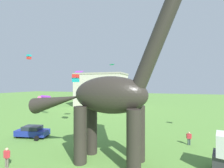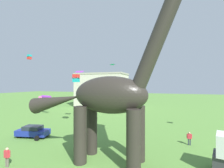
{
  "view_description": "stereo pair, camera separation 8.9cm",
  "coord_description": "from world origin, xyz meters",
  "px_view_note": "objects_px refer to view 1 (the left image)",
  "views": [
    {
      "loc": [
        5.85,
        -10.02,
        7.18
      ],
      "look_at": [
        0.54,
        5.17,
        7.19
      ],
      "focal_mm": 26.18,
      "sensor_mm": 36.0,
      "label": 1
    },
    {
      "loc": [
        5.93,
        -9.99,
        7.18
      ],
      "look_at": [
        0.54,
        5.17,
        7.19
      ],
      "focal_mm": 26.18,
      "sensor_mm": 36.0,
      "label": 2
    }
  ],
  "objects_px": {
    "kite_drifting": "(76,78)",
    "kite_high_right": "(44,97)",
    "person_near_flyer": "(7,156)",
    "kite_high_left": "(79,72)",
    "kite_mid_right": "(29,57)",
    "kite_near_low": "(150,55)",
    "parked_sedan_left": "(32,131)",
    "person_strolling_adult": "(189,137)",
    "dinosaur_sculpture": "(109,95)",
    "kite_trailing": "(112,65)",
    "kite_far_right": "(117,80)"
  },
  "relations": [
    {
      "from": "kite_drifting",
      "to": "kite_high_right",
      "type": "bearing_deg",
      "value": 151.98
    },
    {
      "from": "person_near_flyer",
      "to": "kite_drifting",
      "type": "xyz_separation_m",
      "value": [
        -1.63,
        13.63,
        7.15
      ]
    },
    {
      "from": "kite_high_left",
      "to": "kite_high_right",
      "type": "bearing_deg",
      "value": 161.46
    },
    {
      "from": "kite_mid_right",
      "to": "person_near_flyer",
      "type": "bearing_deg",
      "value": -66.13
    },
    {
      "from": "kite_near_low",
      "to": "kite_high_left",
      "type": "bearing_deg",
      "value": -166.03
    },
    {
      "from": "parked_sedan_left",
      "to": "person_strolling_adult",
      "type": "xyz_separation_m",
      "value": [
        19.59,
        3.96,
        0.13
      ]
    },
    {
      "from": "dinosaur_sculpture",
      "to": "kite_high_left",
      "type": "bearing_deg",
      "value": 107.37
    },
    {
      "from": "kite_trailing",
      "to": "kite_near_low",
      "type": "height_order",
      "value": "kite_near_low"
    },
    {
      "from": "kite_high_left",
      "to": "kite_high_right",
      "type": "height_order",
      "value": "kite_high_left"
    },
    {
      "from": "kite_high_right",
      "to": "kite_drifting",
      "type": "bearing_deg",
      "value": -28.02
    },
    {
      "from": "parked_sedan_left",
      "to": "kite_mid_right",
      "type": "relative_size",
      "value": 8.59
    },
    {
      "from": "dinosaur_sculpture",
      "to": "kite_near_low",
      "type": "relative_size",
      "value": 21.04
    },
    {
      "from": "person_strolling_adult",
      "to": "kite_mid_right",
      "type": "relative_size",
      "value": 2.97
    },
    {
      "from": "person_strolling_adult",
      "to": "kite_mid_right",
      "type": "distance_m",
      "value": 20.74
    },
    {
      "from": "dinosaur_sculpture",
      "to": "person_near_flyer",
      "type": "height_order",
      "value": "dinosaur_sculpture"
    },
    {
      "from": "kite_high_left",
      "to": "kite_near_low",
      "type": "bearing_deg",
      "value": 13.97
    },
    {
      "from": "kite_trailing",
      "to": "kite_high_right",
      "type": "height_order",
      "value": "kite_trailing"
    },
    {
      "from": "kite_far_right",
      "to": "person_near_flyer",
      "type": "bearing_deg",
      "value": -124.37
    },
    {
      "from": "person_near_flyer",
      "to": "kite_high_left",
      "type": "height_order",
      "value": "kite_high_left"
    },
    {
      "from": "kite_far_right",
      "to": "kite_drifting",
      "type": "distance_m",
      "value": 9.21
    },
    {
      "from": "dinosaur_sculpture",
      "to": "kite_drifting",
      "type": "xyz_separation_m",
      "value": [
        -9.59,
        9.71,
        1.99
      ]
    },
    {
      "from": "parked_sedan_left",
      "to": "kite_drifting",
      "type": "bearing_deg",
      "value": 57.37
    },
    {
      "from": "kite_high_right",
      "to": "kite_near_low",
      "type": "bearing_deg",
      "value": -1.77
    },
    {
      "from": "dinosaur_sculpture",
      "to": "person_strolling_adult",
      "type": "relative_size",
      "value": 11.05
    },
    {
      "from": "kite_far_right",
      "to": "kite_mid_right",
      "type": "xyz_separation_m",
      "value": [
        -8.58,
        -5.81,
        2.57
      ]
    },
    {
      "from": "kite_high_right",
      "to": "kite_trailing",
      "type": "bearing_deg",
      "value": -20.26
    },
    {
      "from": "person_near_flyer",
      "to": "kite_mid_right",
      "type": "height_order",
      "value": "kite_mid_right"
    },
    {
      "from": "kite_high_right",
      "to": "person_near_flyer",
      "type": "bearing_deg",
      "value": -54.87
    },
    {
      "from": "kite_high_left",
      "to": "kite_high_right",
      "type": "distance_m",
      "value": 13.45
    },
    {
      "from": "parked_sedan_left",
      "to": "kite_mid_right",
      "type": "xyz_separation_m",
      "value": [
        2.36,
        -2.82,
        9.47
      ]
    },
    {
      "from": "kite_trailing",
      "to": "kite_near_low",
      "type": "xyz_separation_m",
      "value": [
        5.04,
        6.38,
        2.18
      ]
    },
    {
      "from": "dinosaur_sculpture",
      "to": "kite_mid_right",
      "type": "height_order",
      "value": "dinosaur_sculpture"
    },
    {
      "from": "kite_trailing",
      "to": "kite_far_right",
      "type": "height_order",
      "value": "kite_trailing"
    },
    {
      "from": "kite_high_right",
      "to": "kite_mid_right",
      "type": "distance_m",
      "value": 21.49
    },
    {
      "from": "dinosaur_sculpture",
      "to": "kite_high_right",
      "type": "distance_m",
      "value": 27.81
    },
    {
      "from": "kite_trailing",
      "to": "person_strolling_adult",
      "type": "bearing_deg",
      "value": -12.92
    },
    {
      "from": "kite_far_right",
      "to": "kite_high_left",
      "type": "bearing_deg",
      "value": 145.16
    },
    {
      "from": "kite_far_right",
      "to": "parked_sedan_left",
      "type": "bearing_deg",
      "value": -164.7
    },
    {
      "from": "kite_far_right",
      "to": "kite_drifting",
      "type": "relative_size",
      "value": 1.66
    },
    {
      "from": "person_near_flyer",
      "to": "kite_high_right",
      "type": "height_order",
      "value": "kite_high_right"
    },
    {
      "from": "dinosaur_sculpture",
      "to": "person_strolling_adult",
      "type": "height_order",
      "value": "dinosaur_sculpture"
    },
    {
      "from": "kite_high_right",
      "to": "kite_mid_right",
      "type": "xyz_separation_m",
      "value": [
        12.54,
        -16.31,
        6.2
      ]
    },
    {
      "from": "person_strolling_adult",
      "to": "kite_far_right",
      "type": "bearing_deg",
      "value": 36.99
    },
    {
      "from": "person_near_flyer",
      "to": "kite_drifting",
      "type": "distance_m",
      "value": 15.48
    },
    {
      "from": "person_near_flyer",
      "to": "kite_trailing",
      "type": "bearing_deg",
      "value": -119.32
    },
    {
      "from": "person_strolling_adult",
      "to": "kite_drifting",
      "type": "xyz_separation_m",
      "value": [
        -17.06,
        2.76,
        7.24
      ]
    },
    {
      "from": "kite_high_left",
      "to": "kite_mid_right",
      "type": "relative_size",
      "value": 3.03
    },
    {
      "from": "person_strolling_adult",
      "to": "kite_near_low",
      "type": "bearing_deg",
      "value": -27.75
    },
    {
      "from": "dinosaur_sculpture",
      "to": "kite_near_low",
      "type": "distance_m",
      "value": 17.02
    },
    {
      "from": "parked_sedan_left",
      "to": "kite_far_right",
      "type": "distance_m",
      "value": 13.27
    }
  ]
}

